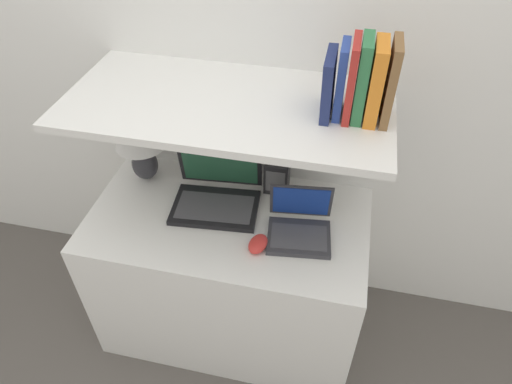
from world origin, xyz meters
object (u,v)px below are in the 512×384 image
book_green (362,79)px  book_red (352,79)px  laptop_large (217,194)px  laptop_small (299,226)px  computer_mouse (258,244)px  book_navy (329,85)px  router_box (277,176)px  book_brown (391,82)px  book_blue (341,81)px  book_orange (376,82)px  table_lamp (139,137)px

book_green → book_red: bearing=180.0°
book_red → laptop_large: bearing=178.8°
laptop_small → computer_mouse: (-0.14, -0.11, -0.02)m
book_navy → router_box: bearing=140.9°
router_box → book_brown: 0.67m
laptop_large → book_brown: bearing=-1.0°
book_blue → laptop_large: bearing=178.7°
book_orange → book_red: book_red is taller
book_green → book_blue: book_green is taller
table_lamp → book_navy: (0.75, -0.10, 0.38)m
book_red → book_brown: bearing=-0.0°
table_lamp → computer_mouse: table_lamp is taller
computer_mouse → book_orange: 0.71m
book_navy → laptop_large: bearing=178.6°
book_blue → book_red: bearing=0.0°
table_lamp → book_orange: book_orange is taller
book_green → laptop_large: bearing=178.9°
book_brown → book_blue: 0.15m
computer_mouse → router_box: bearing=88.8°
computer_mouse → book_red: (0.25, 0.20, 0.60)m
table_lamp → book_green: book_green is taller
book_blue → book_orange: bearing=0.0°
laptop_small → book_navy: (0.04, 0.09, 0.55)m
book_brown → book_blue: size_ratio=1.09×
laptop_small → table_lamp: bearing=164.8°
router_box → book_green: size_ratio=0.58×
table_lamp → book_navy: size_ratio=1.63×
laptop_large → laptop_small: (0.35, -0.10, -0.01)m
laptop_large → router_box: (0.22, 0.13, 0.03)m
book_red → book_blue: (-0.03, -0.00, -0.01)m
table_lamp → book_brown: bearing=-6.3°
book_brown → book_blue: book_brown is taller
book_blue → book_brown: bearing=0.0°
laptop_large → book_brown: book_brown is taller
book_brown → router_box: bearing=158.4°
table_lamp → router_box: 0.59m
table_lamp → book_green: (0.84, -0.10, 0.41)m
table_lamp → book_red: size_ratio=1.30×
book_red → table_lamp: bearing=172.8°
book_brown → book_blue: (-0.15, 0.00, -0.01)m
laptop_large → book_navy: (0.40, -0.01, 0.55)m
router_box → book_brown: (0.36, -0.14, 0.55)m
laptop_small → book_green: bearing=31.9°
book_orange → book_navy: 0.14m
router_box → book_red: size_ratio=0.59×
table_lamp → book_red: bearing=-7.2°
table_lamp → book_red: book_red is taller
book_brown → book_green: (-0.08, 0.00, 0.00)m
router_box → book_navy: bearing=-39.1°
laptop_large → book_orange: size_ratio=1.48×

